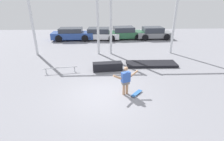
# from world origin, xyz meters

# --- Properties ---
(ground_plane) EXTENTS (36.00, 36.00, 0.00)m
(ground_plane) POSITION_xyz_m (0.00, 0.00, 0.00)
(ground_plane) COLOR gray
(skateboarder) EXTENTS (1.31, 0.64, 1.49)m
(skateboarder) POSITION_xyz_m (1.02, -0.01, 0.81)
(skateboarder) COLOR tan
(skateboarder) RESTS_ON ground_plane
(skateboard) EXTENTS (0.68, 0.74, 0.08)m
(skateboard) POSITION_xyz_m (1.59, -0.06, 0.06)
(skateboard) COLOR #2D66B2
(skateboard) RESTS_ON ground_plane
(grind_box) EXTENTS (1.97, 0.77, 0.54)m
(grind_box) POSITION_xyz_m (0.18, 3.04, 0.27)
(grind_box) COLOR black
(grind_box) RESTS_ON ground_plane
(manual_pad) EXTENTS (3.53, 1.23, 0.18)m
(manual_pad) POSITION_xyz_m (3.31, 3.85, 0.09)
(manual_pad) COLOR black
(manual_pad) RESTS_ON ground_plane
(grind_rail) EXTENTS (2.13, 0.39, 0.38)m
(grind_rail) POSITION_xyz_m (-2.84, 2.77, 0.30)
(grind_rail) COLOR #B7BABF
(grind_rail) RESTS_ON ground_plane
(canopy_support_left) EXTENTS (5.33, 0.20, 5.93)m
(canopy_support_left) POSITION_xyz_m (-3.08, 6.62, 3.59)
(canopy_support_left) COLOR silver
(canopy_support_left) RESTS_ON ground_plane
(canopy_support_right) EXTENTS (5.33, 0.20, 5.93)m
(canopy_support_right) POSITION_xyz_m (3.08, 6.62, 3.59)
(canopy_support_right) COLOR silver
(canopy_support_right) RESTS_ON ground_plane
(parked_car_blue) EXTENTS (4.48, 1.93, 1.32)m
(parked_car_blue) POSITION_xyz_m (-3.54, 11.62, 0.66)
(parked_car_blue) COLOR #284793
(parked_car_blue) RESTS_ON ground_plane
(parked_car_white) EXTENTS (4.29, 2.19, 1.27)m
(parked_car_white) POSITION_xyz_m (-0.55, 11.77, 0.62)
(parked_car_white) COLOR white
(parked_car_white) RESTS_ON ground_plane
(parked_car_green) EXTENTS (4.19, 2.28, 1.34)m
(parked_car_green) POSITION_xyz_m (2.24, 12.04, 0.65)
(parked_car_green) COLOR #28603D
(parked_car_green) RESTS_ON ground_plane
(parked_car_grey) EXTENTS (4.01, 2.03, 1.31)m
(parked_car_grey) POSITION_xyz_m (5.50, 11.91, 0.63)
(parked_car_grey) COLOR slate
(parked_car_grey) RESTS_ON ground_plane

